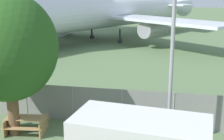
{
  "coord_description": "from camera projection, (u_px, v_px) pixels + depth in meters",
  "views": [
    {
      "loc": [
        4.9,
        -3.62,
        6.58
      ],
      "look_at": [
        1.47,
        13.72,
        2.0
      ],
      "focal_mm": 50.0,
      "sensor_mm": 36.0,
      "label": 1
    }
  ],
  "objects": [
    {
      "name": "light_mast",
      "position": [
        172.0,
        48.0,
        12.51
      ],
      "size": [
        0.44,
        0.44,
        6.94
      ],
      "color": "#99999E",
      "rests_on": "ground"
    },
    {
      "name": "perimeter_fence",
      "position": [
        73.0,
        103.0,
        15.96
      ],
      "size": [
        56.07,
        0.07,
        1.83
      ],
      "color": "gray",
      "rests_on": "ground"
    },
    {
      "name": "airplane",
      "position": [
        99.0,
        12.0,
        39.21
      ],
      "size": [
        31.28,
        38.46,
        12.25
      ],
      "rotation": [
        0.0,
        0.0,
        -2.1
      ],
      "color": "white",
      "rests_on": "ground"
    },
    {
      "name": "picnic_bench_near_cabin",
      "position": [
        26.0,
        123.0,
        14.7
      ],
      "size": [
        2.04,
        1.62,
        0.76
      ],
      "rotation": [
        0.0,
        0.0,
        0.13
      ],
      "color": "tan",
      "rests_on": "ground"
    },
    {
      "name": "tree_near_hangar",
      "position": [
        8.0,
        48.0,
        13.66
      ],
      "size": [
        4.41,
        4.41,
        6.55
      ],
      "color": "brown",
      "rests_on": "ground"
    }
  ]
}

